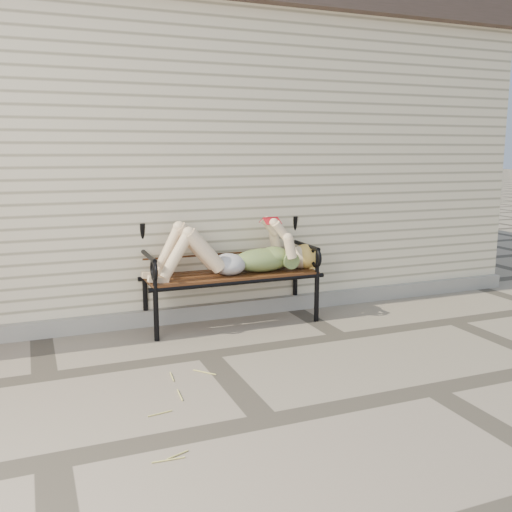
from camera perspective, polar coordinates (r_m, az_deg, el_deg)
name	(u,v)px	position (r m, az deg, el deg)	size (l,w,h in m)	color
ground	(207,355)	(4.74, -4.89, -9.81)	(80.00, 80.00, 0.00)	#786C5C
house_wall	(135,162)	(7.38, -12.01, 9.14)	(8.00, 4.00, 3.00)	beige
house_roof	(130,23)	(7.53, -12.52, 21.79)	(8.30, 4.30, 0.30)	#4C3B36
foundation_strip	(178,315)	(5.61, -7.82, -5.84)	(8.00, 0.10, 0.15)	gray
garden_bench	(228,255)	(5.50, -2.82, 0.06)	(1.79, 0.71, 1.16)	black
reading_woman	(234,254)	(5.37, -2.19, 0.23)	(1.69, 0.38, 0.53)	#0A3148
straw_scatter	(57,427)	(3.78, -19.31, -15.81)	(2.65, 1.55, 0.01)	#C7BE61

